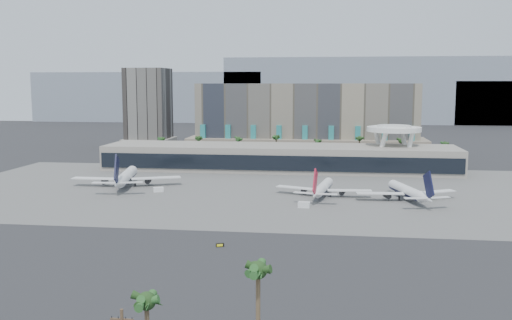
# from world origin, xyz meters

# --- Properties ---
(ground) EXTENTS (900.00, 900.00, 0.00)m
(ground) POSITION_xyz_m (0.00, 0.00, 0.00)
(ground) COLOR #232326
(ground) RESTS_ON ground
(apron_pad) EXTENTS (260.00, 130.00, 0.06)m
(apron_pad) POSITION_xyz_m (0.00, 55.00, 0.03)
(apron_pad) COLOR #5B5B59
(apron_pad) RESTS_ON ground
(mountain_ridge) EXTENTS (680.00, 60.00, 70.00)m
(mountain_ridge) POSITION_xyz_m (27.88, 470.00, 29.89)
(mountain_ridge) COLOR gray
(mountain_ridge) RESTS_ON ground
(hotel) EXTENTS (140.00, 30.00, 42.00)m
(hotel) POSITION_xyz_m (10.00, 174.41, 16.81)
(hotel) COLOR gray
(hotel) RESTS_ON ground
(office_tower) EXTENTS (30.00, 30.00, 52.00)m
(office_tower) POSITION_xyz_m (-95.00, 200.00, 22.94)
(office_tower) COLOR black
(office_tower) RESTS_ON ground
(terminal) EXTENTS (170.00, 32.50, 14.50)m
(terminal) POSITION_xyz_m (0.00, 109.84, 6.52)
(terminal) COLOR #9A9587
(terminal) RESTS_ON ground
(saucer_structure) EXTENTS (26.00, 26.00, 21.89)m
(saucer_structure) POSITION_xyz_m (55.00, 116.00, 18.45)
(saucer_structure) COLOR white
(saucer_structure) RESTS_ON ground
(palm_row) EXTENTS (157.80, 2.80, 13.10)m
(palm_row) POSITION_xyz_m (7.00, 145.00, 10.50)
(palm_row) COLOR brown
(palm_row) RESTS_ON ground
(airliner_left) EXTENTS (43.82, 45.52, 15.85)m
(airliner_left) POSITION_xyz_m (-57.83, 55.60, 4.00)
(airliner_left) COLOR white
(airliner_left) RESTS_ON ground
(airliner_centre) EXTENTS (35.85, 37.16, 12.88)m
(airliner_centre) POSITION_xyz_m (22.15, 45.07, 3.25)
(airliner_centre) COLOR white
(airliner_centre) RESTS_ON ground
(airliner_right) EXTENTS (36.34, 37.67, 13.33)m
(airliner_right) POSITION_xyz_m (52.71, 41.63, 3.36)
(airliner_right) COLOR white
(airliner_right) RESTS_ON ground
(service_vehicle_a) EXTENTS (4.29, 3.32, 1.88)m
(service_vehicle_a) POSITION_xyz_m (-41.10, 45.72, 0.94)
(service_vehicle_a) COLOR white
(service_vehicle_a) RESTS_ON ground
(service_vehicle_b) EXTENTS (4.16, 2.66, 2.02)m
(service_vehicle_b) POSITION_xyz_m (16.31, 24.63, 1.01)
(service_vehicle_b) COLOR silver
(service_vehicle_b) RESTS_ON ground
(taxiway_sign) EXTENTS (2.10, 0.97, 0.97)m
(taxiway_sign) POSITION_xyz_m (-2.84, -25.23, 0.48)
(taxiway_sign) COLOR black
(taxiway_sign) RESTS_ON ground
(near_palm_a) EXTENTS (6.00, 6.00, 11.33)m
(near_palm_a) POSITION_xyz_m (-1.39, -87.75, 8.51)
(near_palm_a) COLOR brown
(near_palm_a) RESTS_ON ground
(near_palm_b) EXTENTS (6.00, 6.00, 15.23)m
(near_palm_b) POSITION_xyz_m (14.47, -83.21, 12.31)
(near_palm_b) COLOR brown
(near_palm_b) RESTS_ON ground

